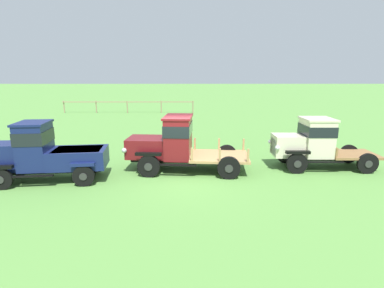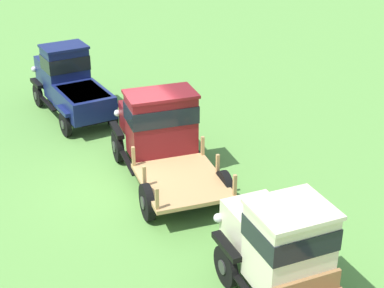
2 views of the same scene
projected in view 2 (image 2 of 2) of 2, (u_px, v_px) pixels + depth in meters
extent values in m
plane|color=#5B9342|center=(131.00, 183.00, 15.65)|extent=(240.00, 240.00, 0.00)
cylinder|color=black|center=(38.00, 95.00, 20.38)|extent=(0.80, 0.24, 0.79)
cylinder|color=#2D2D2D|center=(36.00, 96.00, 20.33)|extent=(0.28, 0.06, 0.27)
cylinder|color=black|center=(80.00, 88.00, 21.07)|extent=(0.80, 0.24, 0.79)
cylinder|color=#2D2D2D|center=(83.00, 87.00, 21.11)|extent=(0.28, 0.06, 0.27)
cylinder|color=black|center=(65.00, 124.00, 18.16)|extent=(0.80, 0.24, 0.79)
cylinder|color=#2D2D2D|center=(62.00, 125.00, 18.12)|extent=(0.28, 0.06, 0.27)
cylinder|color=black|center=(111.00, 114.00, 18.85)|extent=(0.80, 0.24, 0.79)
cylinder|color=#2D2D2D|center=(114.00, 114.00, 18.89)|extent=(0.28, 0.06, 0.27)
cube|color=black|center=(72.00, 102.00, 19.64)|extent=(4.18, 1.31, 0.12)
cube|color=#141E51|center=(56.00, 73.00, 20.60)|extent=(1.49, 1.23, 1.00)
cube|color=silver|center=(50.00, 69.00, 21.14)|extent=(0.16, 0.85, 0.75)
sphere|color=silver|center=(34.00, 69.00, 20.85)|extent=(0.20, 0.20, 0.20)
sphere|color=silver|center=(65.00, 64.00, 21.37)|extent=(0.20, 0.20, 0.20)
cube|color=black|center=(37.00, 83.00, 20.18)|extent=(0.92, 0.30, 0.12)
cube|color=black|center=(79.00, 76.00, 20.87)|extent=(0.92, 0.30, 0.12)
cube|color=#141E51|center=(66.00, 73.00, 19.52)|extent=(1.15, 1.46, 1.70)
cube|color=black|center=(65.00, 62.00, 19.36)|extent=(1.19, 1.49, 0.48)
cube|color=#141E51|center=(64.00, 47.00, 19.14)|extent=(1.25, 1.53, 0.08)
cube|color=black|center=(48.00, 104.00, 19.51)|extent=(1.41, 0.30, 0.05)
cube|color=black|center=(91.00, 96.00, 20.19)|extent=(1.41, 0.30, 0.05)
cube|color=#141E51|center=(84.00, 101.00, 18.54)|extent=(2.24, 1.64, 0.71)
cube|color=black|center=(83.00, 92.00, 18.39)|extent=(1.88, 1.39, 0.06)
cube|color=#141E51|center=(64.00, 111.00, 17.97)|extent=(0.88, 0.30, 0.12)
cube|color=#141E51|center=(111.00, 102.00, 18.66)|extent=(0.88, 0.30, 0.12)
cylinder|color=black|center=(118.00, 146.00, 16.63)|extent=(0.92, 0.26, 0.90)
cylinder|color=#2D2D2D|center=(114.00, 147.00, 16.60)|extent=(0.32, 0.05, 0.32)
cylinder|color=black|center=(184.00, 137.00, 17.21)|extent=(0.92, 0.26, 0.90)
cylinder|color=#2D2D2D|center=(188.00, 136.00, 17.24)|extent=(0.32, 0.05, 0.32)
cylinder|color=black|center=(147.00, 202.00, 13.92)|extent=(0.92, 0.26, 0.90)
cylinder|color=#2D2D2D|center=(143.00, 203.00, 13.89)|extent=(0.32, 0.05, 0.32)
cylinder|color=black|center=(225.00, 188.00, 14.50)|extent=(0.92, 0.26, 0.90)
cylinder|color=#2D2D2D|center=(229.00, 188.00, 14.53)|extent=(0.32, 0.05, 0.32)
cube|color=black|center=(166.00, 161.00, 15.62)|extent=(4.76, 1.45, 0.12)
cube|color=maroon|center=(149.00, 121.00, 16.89)|extent=(1.74, 1.51, 0.81)
cube|color=silver|center=(142.00, 112.00, 17.58)|extent=(0.14, 1.09, 0.61)
sphere|color=silver|center=(117.00, 113.00, 17.34)|extent=(0.20, 0.20, 0.20)
sphere|color=silver|center=(165.00, 107.00, 17.78)|extent=(0.20, 0.20, 0.20)
cube|color=black|center=(117.00, 130.00, 16.41)|extent=(1.05, 0.28, 0.12)
cube|color=black|center=(184.00, 121.00, 16.99)|extent=(1.05, 0.28, 0.12)
cube|color=maroon|center=(161.00, 125.00, 15.57)|extent=(1.16, 1.82, 1.67)
cube|color=black|center=(161.00, 112.00, 15.40)|extent=(1.20, 1.86, 0.47)
cube|color=maroon|center=(161.00, 94.00, 15.19)|extent=(1.27, 1.90, 0.08)
cube|color=black|center=(128.00, 163.00, 15.60)|extent=(1.45, 0.25, 0.05)
cube|color=black|center=(197.00, 152.00, 16.17)|extent=(1.45, 0.25, 0.05)
cube|color=tan|center=(182.00, 181.00, 14.44)|extent=(2.58, 2.16, 0.10)
cube|color=tan|center=(133.00, 156.00, 14.96)|extent=(0.09, 0.09, 0.53)
cube|color=tan|center=(203.00, 146.00, 15.51)|extent=(0.09, 0.09, 0.53)
cube|color=tan|center=(144.00, 176.00, 14.03)|extent=(0.09, 0.09, 0.53)
cube|color=tan|center=(218.00, 164.00, 14.58)|extent=(0.09, 0.09, 0.53)
cube|color=tan|center=(157.00, 199.00, 13.10)|extent=(0.09, 0.09, 0.53)
cube|color=tan|center=(235.00, 185.00, 13.65)|extent=(0.09, 0.09, 0.53)
cylinder|color=black|center=(226.00, 266.00, 11.77)|extent=(0.86, 0.15, 0.86)
cylinder|color=#2D2D2D|center=(222.00, 267.00, 11.74)|extent=(0.30, 0.03, 0.30)
cylinder|color=black|center=(292.00, 248.00, 12.31)|extent=(0.86, 0.15, 0.86)
cylinder|color=#2D2D2D|center=(296.00, 247.00, 12.34)|extent=(0.30, 0.03, 0.30)
cube|color=beige|center=(257.00, 228.00, 11.93)|extent=(1.27, 1.09, 0.91)
cube|color=silver|center=(243.00, 215.00, 12.45)|extent=(0.07, 0.85, 0.68)
sphere|color=silver|center=(218.00, 218.00, 12.23)|extent=(0.20, 0.20, 0.20)
sphere|color=silver|center=(267.00, 206.00, 12.63)|extent=(0.20, 0.20, 0.20)
cube|color=black|center=(226.00, 247.00, 11.56)|extent=(0.99, 0.21, 0.12)
cube|color=black|center=(294.00, 229.00, 12.10)|extent=(0.99, 0.21, 0.12)
cube|color=beige|center=(289.00, 247.00, 10.80)|extent=(1.16, 1.37, 1.56)
cube|color=black|center=(290.00, 231.00, 10.64)|extent=(1.20, 1.40, 0.44)
cube|color=beige|center=(292.00, 209.00, 10.44)|extent=(1.27, 1.44, 0.08)
cube|color=black|center=(323.00, 278.00, 11.34)|extent=(1.60, 0.15, 0.05)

